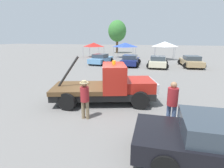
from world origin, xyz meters
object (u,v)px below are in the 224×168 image
canopy_tent_blue (125,45)px  canopy_tent_white (165,44)px  tow_truck (109,86)px  person_at_hood (85,97)px  parked_car_skyblue (101,59)px  parked_car_tan (191,61)px  canopy_tent_red (94,45)px  parked_car_navy (130,60)px  person_near_truck (172,101)px  tree_left (117,31)px  parked_car_cream (158,62)px

canopy_tent_blue → canopy_tent_white: (6.63, -1.27, 0.23)m
tow_truck → person_at_hood: size_ratio=3.40×
tow_truck → canopy_tent_white: 21.06m
parked_car_skyblue → canopy_tent_blue: bearing=-5.4°
person_at_hood → parked_car_tan: bearing=158.6°
tow_truck → canopy_tent_white: canopy_tent_white is taller
person_at_hood → canopy_tent_white: size_ratio=0.56×
parked_car_skyblue → canopy_tent_red: 8.98m
parked_car_navy → person_near_truck: bearing=-167.1°
person_near_truck → parked_car_navy: bearing=43.8°
canopy_tent_red → canopy_tent_blue: canopy_tent_blue is taller
canopy_tent_white → tree_left: size_ratio=0.42×
person_near_truck → parked_car_tan: size_ratio=0.37×
parked_car_cream → canopy_tent_white: canopy_tent_white is taller
person_near_truck → parked_car_navy: size_ratio=0.40×
parked_car_navy → tree_left: tree_left is taller
parked_car_navy → parked_car_cream: bearing=-97.5°
tow_truck → parked_car_cream: bearing=62.3°
person_at_hood → parked_car_navy: 15.35m
person_at_hood → parked_car_cream: 15.29m
parked_car_tan → canopy_tent_blue: canopy_tent_blue is taller
parked_car_cream → canopy_tent_red: 14.38m
parked_car_navy → tree_left: size_ratio=0.63×
parked_car_cream → canopy_tent_blue: canopy_tent_blue is taller
tow_truck → parked_car_cream: size_ratio=1.33×
parked_car_tan → canopy_tent_red: size_ratio=1.65×
person_near_truck → person_at_hood: person_near_truck is taller
parked_car_navy → canopy_tent_blue: bearing=12.7°
parked_car_skyblue → person_near_truck: bearing=-147.0°
parked_car_skyblue → parked_car_navy: size_ratio=0.99×
parked_car_skyblue → tree_left: bearing=11.8°
parked_car_tan → tree_left: tree_left is taller
canopy_tent_white → canopy_tent_red: bearing=177.1°
parked_car_cream → canopy_tent_blue: size_ratio=1.29×
parked_car_navy → tree_left: (-6.06, 17.96, 4.19)m
parked_car_skyblue → parked_car_cream: size_ratio=1.04×
parked_car_tan → canopy_tent_blue: 12.57m
parked_car_skyblue → canopy_tent_white: 11.12m
tow_truck → tree_left: tree_left is taller
person_at_hood → canopy_tent_white: bearing=171.8°
parked_car_tan → canopy_tent_white: 7.50m
parked_car_navy → parked_car_cream: 3.39m
tow_truck → parked_car_tan: size_ratio=1.17×
parked_car_tan → parked_car_cream: bearing=103.9°
parked_car_cream → person_near_truck: bearing=-177.0°
parked_car_cream → parked_car_tan: (3.87, 1.35, 0.00)m
parked_car_navy → parked_car_tan: bearing=-84.2°
parked_car_navy → tree_left: bearing=16.2°
person_at_hood → tree_left: 34.17m
canopy_tent_blue → parked_car_navy: bearing=-74.8°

